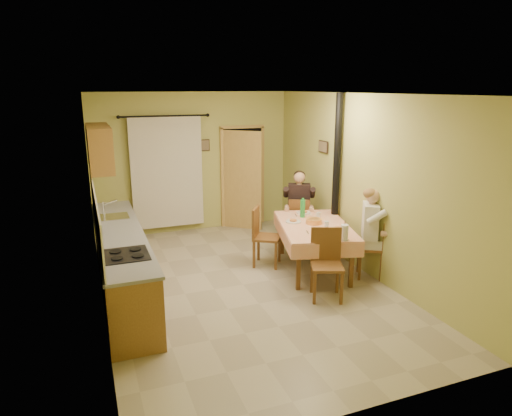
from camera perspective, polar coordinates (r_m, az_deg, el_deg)
name	(u,v)px	position (r m, az deg, el deg)	size (l,w,h in m)	color
floor	(243,285)	(6.98, -1.64, -9.55)	(4.00, 6.00, 0.01)	tan
room_shell	(242,165)	(6.44, -1.76, 5.35)	(4.04, 6.04, 2.82)	tan
kitchen_run	(121,261)	(6.85, -16.50, -6.33)	(0.64, 3.64, 1.56)	brown
upper_cabinets	(99,148)	(7.76, -19.00, 7.15)	(0.35, 1.40, 0.70)	brown
curtain	(167,172)	(9.18, -11.04, 4.43)	(1.70, 0.07, 2.22)	black
doorway	(242,178)	(9.55, -1.70, 3.81)	(0.96, 0.57, 2.15)	black
dining_table	(314,247)	(7.47, 7.23, -4.84)	(1.49, 1.99, 0.76)	#E9A07A
tableware	(317,223)	(7.25, 7.66, -1.85)	(0.71, 1.68, 0.33)	white
chair_far	(298,231)	(8.52, 5.30, -2.93)	(0.50, 0.50, 0.93)	brown
chair_near	(326,278)	(6.54, 8.78, -8.69)	(0.56, 0.56, 0.99)	brown
chair_right	(371,259)	(7.37, 14.13, -6.22)	(0.52, 0.52, 0.93)	brown
chair_left	(266,248)	(7.61, 1.26, -5.05)	(0.59, 0.59, 0.98)	brown
man_far	(299,200)	(8.37, 5.39, 0.95)	(0.65, 0.61, 1.39)	black
man_right	(372,223)	(7.18, 14.33, -1.82)	(0.62, 0.65, 1.39)	silver
stove_flue	(335,199)	(7.94, 9.87, 1.10)	(0.24, 0.24, 2.80)	black
picture_back	(205,145)	(9.34, -6.40, 7.81)	(0.19, 0.03, 0.23)	black
picture_right	(323,147)	(8.33, 8.42, 7.59)	(0.03, 0.31, 0.21)	brown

